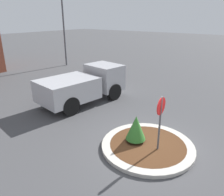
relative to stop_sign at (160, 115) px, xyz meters
The scene contains 6 objects.
ground_plane 1.58m from the stop_sign, 82.38° to the left, with size 120.00×120.00×0.00m, color #474749.
traffic_island 1.51m from the stop_sign, 82.38° to the left, with size 3.56×3.56×0.14m.
stop_sign is the anchor object (origin of this frame).
island_shrub 1.23m from the stop_sign, 90.57° to the left, with size 0.78×0.78×1.08m.
utility_truck 6.14m from the stop_sign, 69.46° to the left, with size 5.35×2.92×1.99m.
light_pole 16.93m from the stop_sign, 58.95° to the left, with size 0.70×0.30×6.91m.
Camera 1 is at (-6.65, -3.19, 4.78)m, focal length 35.00 mm.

